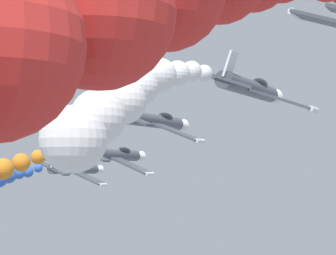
{
  "coord_description": "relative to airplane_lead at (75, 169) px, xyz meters",
  "views": [
    {
      "loc": [
        24.85,
        -49.54,
        66.14
      ],
      "look_at": [
        0.0,
        0.0,
        69.67
      ],
      "focal_mm": 72.12,
      "sensor_mm": 36.0,
      "label": 1
    }
  ],
  "objects": [
    {
      "name": "airplane_lead",
      "position": [
        0.0,
        0.0,
        0.0
      ],
      "size": [
        9.04,
        10.35,
        3.8
      ],
      "rotation": [
        0.0,
        0.37,
        0.0
      ],
      "color": "#474C56"
    },
    {
      "name": "airplane_left_inner",
      "position": [
        11.15,
        -9.57,
        1.37
      ],
      "size": [
        8.99,
        10.35,
        3.95
      ],
      "rotation": [
        0.0,
        0.39,
        0.0
      ],
      "color": "#474C56"
    },
    {
      "name": "airplane_right_inner",
      "position": [
        19.74,
        -17.34,
        3.9
      ],
      "size": [
        9.06,
        10.35,
        3.75
      ],
      "rotation": [
        0.0,
        0.36,
        0.0
      ],
      "color": "#474C56"
    },
    {
      "name": "airplane_left_outer",
      "position": [
        30.6,
        -24.7,
        5.23
      ],
      "size": [
        9.13,
        10.35,
        3.54
      ],
      "rotation": [
        0.0,
        0.34,
        0.0
      ],
      "color": "#474C56"
    },
    {
      "name": "smoke_trail_left_outer",
      "position": [
        31.73,
        -43.15,
        2.39
      ],
      "size": [
        3.37,
        16.72,
        5.95
      ],
      "color": "white"
    },
    {
      "name": "smoke_trail_right_outer",
      "position": [
        39.48,
        -57.48,
        1.88
      ],
      "size": [
        3.19,
        27.34,
        9.7
      ],
      "color": "red"
    }
  ]
}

